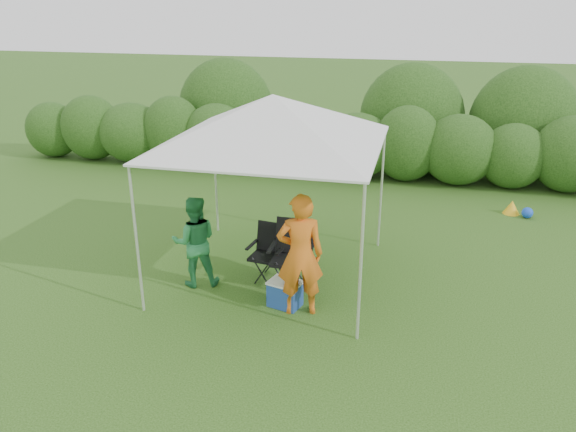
% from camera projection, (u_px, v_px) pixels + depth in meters
% --- Properties ---
extents(ground, '(70.00, 70.00, 0.00)m').
position_uv_depth(ground, '(266.00, 289.00, 8.46)').
color(ground, '#39641F').
extents(hedge, '(16.96, 1.53, 1.80)m').
position_uv_depth(hedge, '(337.00, 143.00, 13.57)').
color(hedge, '#2D551A').
rests_on(hedge, ground).
extents(canopy, '(3.10, 3.10, 2.83)m').
position_uv_depth(canopy, '(273.00, 120.00, 8.02)').
color(canopy, silver).
rests_on(canopy, ground).
extents(chair_right, '(0.64, 0.57, 1.02)m').
position_uv_depth(chair_right, '(292.00, 250.00, 8.39)').
color(chair_right, black).
rests_on(chair_right, ground).
extents(chair_left, '(0.59, 0.55, 0.87)m').
position_uv_depth(chair_left, '(269.00, 248.00, 8.65)').
color(chair_left, black).
rests_on(chair_left, ground).
extents(man, '(0.73, 0.58, 1.74)m').
position_uv_depth(man, '(300.00, 255.00, 7.53)').
color(man, orange).
rests_on(man, ground).
extents(woman, '(0.83, 0.75, 1.41)m').
position_uv_depth(woman, '(195.00, 242.00, 8.36)').
color(woman, '#2E8C4E').
rests_on(woman, ground).
extents(cooler, '(0.52, 0.44, 0.38)m').
position_uv_depth(cooler, '(285.00, 293.00, 7.93)').
color(cooler, '#21469A').
rests_on(cooler, ground).
extents(bottle, '(0.07, 0.07, 0.25)m').
position_uv_depth(bottle, '(288.00, 275.00, 7.77)').
color(bottle, '#592D0C').
rests_on(bottle, cooler).
extents(lawn_toy, '(0.55, 0.46, 0.28)m').
position_uv_depth(lawn_toy, '(516.00, 209.00, 11.31)').
color(lawn_toy, yellow).
rests_on(lawn_toy, ground).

